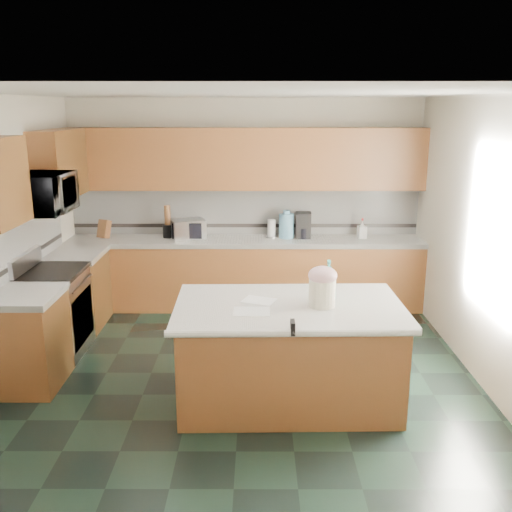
{
  "coord_description": "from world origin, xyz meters",
  "views": [
    {
      "loc": [
        0.16,
        -5.22,
        2.58
      ],
      "look_at": [
        0.15,
        0.35,
        1.12
      ],
      "focal_mm": 40.0,
      "sensor_mm": 36.0,
      "label": 1
    }
  ],
  "objects_px": {
    "toaster_oven": "(188,229)",
    "coffee_maker": "(303,225)",
    "treat_jar": "(322,293)",
    "island_base": "(288,356)",
    "knife_block": "(104,229)",
    "island_top": "(289,307)",
    "soap_bottle_island": "(328,281)"
  },
  "relations": [
    {
      "from": "soap_bottle_island",
      "to": "coffee_maker",
      "type": "distance_m",
      "value": 2.54
    },
    {
      "from": "island_top",
      "to": "coffee_maker",
      "type": "xyz_separation_m",
      "value": [
        0.32,
        2.62,
        0.2
      ]
    },
    {
      "from": "island_top",
      "to": "treat_jar",
      "type": "xyz_separation_m",
      "value": [
        0.28,
        -0.05,
        0.15
      ]
    },
    {
      "from": "toaster_oven",
      "to": "coffee_maker",
      "type": "height_order",
      "value": "coffee_maker"
    },
    {
      "from": "island_base",
      "to": "toaster_oven",
      "type": "distance_m",
      "value": 2.91
    },
    {
      "from": "island_base",
      "to": "soap_bottle_island",
      "type": "bearing_deg",
      "value": 12.48
    },
    {
      "from": "island_base",
      "to": "coffee_maker",
      "type": "bearing_deg",
      "value": 81.8
    },
    {
      "from": "knife_block",
      "to": "toaster_oven",
      "type": "distance_m",
      "value": 1.1
    },
    {
      "from": "island_top",
      "to": "knife_block",
      "type": "distance_m",
      "value": 3.45
    },
    {
      "from": "soap_bottle_island",
      "to": "toaster_oven",
      "type": "distance_m",
      "value": 2.94
    },
    {
      "from": "island_top",
      "to": "treat_jar",
      "type": "height_order",
      "value": "treat_jar"
    },
    {
      "from": "island_base",
      "to": "toaster_oven",
      "type": "relative_size",
      "value": 4.48
    },
    {
      "from": "island_base",
      "to": "island_top",
      "type": "distance_m",
      "value": 0.46
    },
    {
      "from": "island_base",
      "to": "toaster_oven",
      "type": "xyz_separation_m",
      "value": [
        -1.18,
        2.59,
        0.61
      ]
    },
    {
      "from": "soap_bottle_island",
      "to": "toaster_oven",
      "type": "height_order",
      "value": "soap_bottle_island"
    },
    {
      "from": "island_top",
      "to": "soap_bottle_island",
      "type": "relative_size",
      "value": 5.34
    },
    {
      "from": "soap_bottle_island",
      "to": "coffee_maker",
      "type": "xyz_separation_m",
      "value": [
        -0.02,
        2.54,
        -0.02
      ]
    },
    {
      "from": "soap_bottle_island",
      "to": "toaster_oven",
      "type": "xyz_separation_m",
      "value": [
        -1.53,
        2.51,
        -0.06
      ]
    },
    {
      "from": "treat_jar",
      "to": "toaster_oven",
      "type": "bearing_deg",
      "value": 123.05
    },
    {
      "from": "island_base",
      "to": "island_top",
      "type": "relative_size",
      "value": 0.95
    },
    {
      "from": "treat_jar",
      "to": "knife_block",
      "type": "height_order",
      "value": "knife_block"
    },
    {
      "from": "island_base",
      "to": "knife_block",
      "type": "relative_size",
      "value": 7.89
    },
    {
      "from": "island_base",
      "to": "treat_jar",
      "type": "relative_size",
      "value": 7.86
    },
    {
      "from": "toaster_oven",
      "to": "coffee_maker",
      "type": "relative_size",
      "value": 1.26
    },
    {
      "from": "island_top",
      "to": "knife_block",
      "type": "relative_size",
      "value": 8.31
    },
    {
      "from": "toaster_oven",
      "to": "coffee_maker",
      "type": "distance_m",
      "value": 1.51
    },
    {
      "from": "knife_block",
      "to": "toaster_oven",
      "type": "relative_size",
      "value": 0.57
    },
    {
      "from": "island_base",
      "to": "toaster_oven",
      "type": "bearing_deg",
      "value": 113.35
    },
    {
      "from": "treat_jar",
      "to": "island_base",
      "type": "bearing_deg",
      "value": 174.41
    },
    {
      "from": "island_top",
      "to": "toaster_oven",
      "type": "relative_size",
      "value": 4.72
    },
    {
      "from": "treat_jar",
      "to": "coffee_maker",
      "type": "height_order",
      "value": "coffee_maker"
    },
    {
      "from": "island_base",
      "to": "toaster_oven",
      "type": "height_order",
      "value": "toaster_oven"
    }
  ]
}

